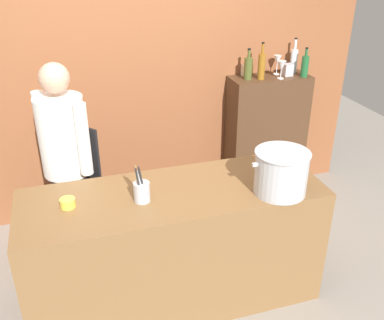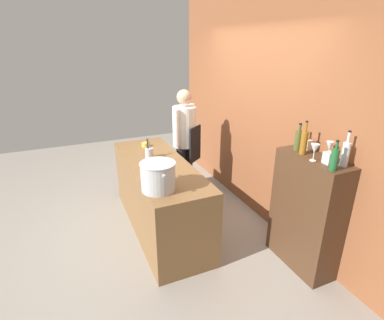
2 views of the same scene
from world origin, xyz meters
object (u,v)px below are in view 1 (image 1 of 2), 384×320
utensil_crock (142,191)px  wine_bottle_green (305,66)px  wine_bottle_clear (294,60)px  wine_glass_wide (282,66)px  stockpot_large (281,172)px  wine_glass_tall (277,61)px  spice_tin_cream (246,70)px  spice_tin_silver (288,70)px  wine_bottle_olive (248,68)px  chef (66,157)px  butter_jar (68,203)px  wine_bottle_amber (262,66)px

utensil_crock → wine_bottle_green: bearing=32.7°
wine_bottle_clear → wine_glass_wide: wine_bottle_clear is taller
stockpot_large → utensil_crock: bearing=169.9°
wine_glass_tall → spice_tin_cream: wine_glass_tall is taller
wine_bottle_clear → spice_tin_cream: 0.48m
stockpot_large → utensil_crock: 0.90m
utensil_crock → spice_tin_silver: (1.65, 1.22, 0.33)m
wine_bottle_olive → wine_glass_wide: size_ratio=1.70×
chef → butter_jar: (-0.03, -0.59, -0.04)m
chef → wine_bottle_amber: (1.79, 0.53, 0.40)m
chef → wine_glass_wide: size_ratio=10.10×
utensil_crock → spice_tin_cream: 1.87m
chef → wine_bottle_clear: (2.18, 0.64, 0.40)m
stockpot_large → wine_bottle_green: bearing=55.4°
wine_bottle_amber → spice_tin_silver: size_ratio=3.03×
utensil_crock → wine_bottle_amber: 1.85m
wine_bottle_olive → chef: bearing=-161.5°
stockpot_large → wine_bottle_amber: (0.48, 1.35, 0.32)m
wine_glass_wide → stockpot_large: bearing=-116.8°
chef → butter_jar: chef is taller
wine_bottle_amber → wine_bottle_olive: wine_bottle_amber is taller
stockpot_large → spice_tin_silver: bearing=60.9°
wine_glass_tall → spice_tin_cream: size_ratio=1.77×
butter_jar → spice_tin_silver: size_ratio=0.86×
stockpot_large → spice_tin_silver: spice_tin_silver is taller
utensil_crock → wine_glass_tall: size_ratio=1.45×
utensil_crock → wine_bottle_olive: wine_bottle_olive is taller
utensil_crock → wine_bottle_amber: wine_bottle_amber is taller
utensil_crock → wine_glass_wide: 1.96m
stockpot_large → utensil_crock: stockpot_large is taller
wine_bottle_green → stockpot_large: bearing=-124.6°
wine_bottle_olive → wine_glass_tall: 0.34m
utensil_crock → stockpot_large: bearing=-10.1°
stockpot_large → wine_bottle_clear: wine_bottle_clear is taller
stockpot_large → wine_glass_wide: bearing=63.2°
spice_tin_cream → wine_bottle_clear: bearing=-3.8°
chef → wine_glass_tall: 2.14m
chef → wine_bottle_olive: size_ratio=5.94×
stockpot_large → wine_bottle_green: wine_bottle_green is taller
chef → wine_bottle_green: 2.29m
wine_glass_tall → butter_jar: bearing=-148.8°
spice_tin_cream → spice_tin_silver: (0.38, -0.11, 0.00)m
chef → wine_bottle_green: bearing=-114.9°
stockpot_large → spice_tin_cream: 1.56m
chef → spice_tin_cream: size_ratio=16.36×
stockpot_large → spice_tin_cream: size_ratio=4.08×
butter_jar → wine_bottle_olive: (1.70, 1.16, 0.42)m
wine_bottle_olive → wine_glass_tall: wine_bottle_olive is taller
wine_bottle_amber → wine_bottle_olive: bearing=162.9°
butter_jar → spice_tin_cream: spice_tin_cream is taller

